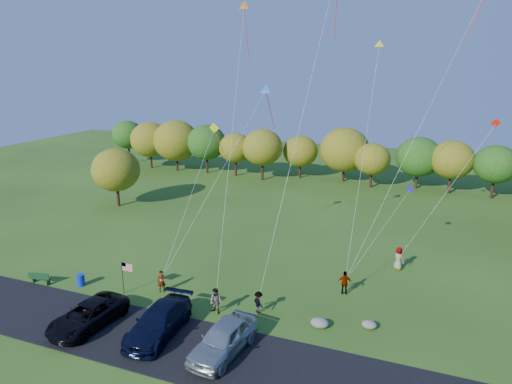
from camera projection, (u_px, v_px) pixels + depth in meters
ground at (219, 316)px, 30.73m from camera, size 140.00×140.00×0.00m
asphalt_lane at (190, 349)px, 27.13m from camera, size 44.00×6.00×0.06m
treeline at (318, 153)px, 62.52m from camera, size 75.06×27.82×8.09m
minivan_dark at (88, 315)px, 29.25m from camera, size 3.05×5.77×1.55m
minivan_navy at (159, 322)px, 28.36m from camera, size 2.75×6.06×1.72m
minivan_silver at (223, 339)px, 26.48m from camera, size 2.82×5.66×1.85m
flyer_a at (162, 281)px, 33.76m from camera, size 0.73×0.64×1.68m
flyer_b at (216, 301)px, 30.82m from camera, size 1.05×0.91×1.82m
flyer_c at (258, 302)px, 30.93m from camera, size 1.15×1.07×1.56m
flyer_d at (345, 283)px, 33.43m from camera, size 1.13×0.66×1.81m
flyer_e at (399, 258)px, 37.46m from camera, size 1.12×1.03×1.93m
park_bench at (40, 278)px, 35.10m from camera, size 1.66×0.63×0.93m
trash_barrel at (81, 280)px, 34.84m from camera, size 0.60×0.60×0.90m
flag_assembly at (125, 270)px, 33.14m from camera, size 0.94×0.61×2.53m
boulder_near at (320, 323)px, 29.36m from camera, size 1.19×0.93×0.60m
boulder_far at (369, 324)px, 29.26m from camera, size 0.96×0.80×0.50m
kites_aloft at (331, 23)px, 34.85m from camera, size 22.25×5.72×18.79m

